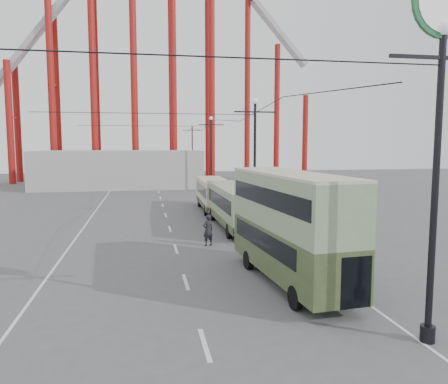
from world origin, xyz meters
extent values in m
plane|color=#505052|center=(0.00, 0.00, 0.00)|extent=(160.00, 160.00, 0.00)
cube|color=silver|center=(-1.00, 19.00, 0.01)|extent=(0.15, 82.00, 0.01)
cube|color=silver|center=(5.40, 20.00, 0.01)|extent=(0.12, 120.00, 0.01)
cube|color=silver|center=(-7.00, 20.00, 0.01)|extent=(0.12, 120.00, 0.01)
cylinder|color=black|center=(5.60, -3.00, 4.50)|extent=(0.20, 0.20, 9.00)
cylinder|color=black|center=(5.60, -3.00, 0.25)|extent=(0.44, 0.44, 0.50)
cube|color=black|center=(5.60, -3.00, 8.30)|extent=(3.20, 0.10, 0.10)
sphere|color=white|center=(5.60, -3.00, 9.10)|extent=(0.44, 0.44, 0.44)
cylinder|color=#1E5932|center=(5.60, -3.00, 9.80)|extent=(2.00, 0.12, 2.00)
cylinder|color=white|center=(5.60, -3.00, 9.80)|extent=(1.70, 0.16, 1.70)
cylinder|color=black|center=(5.60, 18.00, 4.50)|extent=(0.20, 0.20, 9.00)
cylinder|color=black|center=(5.60, 18.00, 0.25)|extent=(0.44, 0.44, 0.50)
cube|color=black|center=(5.60, 18.00, 8.30)|extent=(3.20, 0.10, 0.10)
sphere|color=white|center=(5.60, 18.00, 9.10)|extent=(0.44, 0.44, 0.44)
cylinder|color=black|center=(5.60, 40.00, 4.50)|extent=(0.20, 0.20, 9.00)
cylinder|color=black|center=(5.60, 40.00, 0.25)|extent=(0.44, 0.44, 0.50)
cube|color=black|center=(5.60, 40.00, 8.30)|extent=(3.20, 0.10, 0.10)
sphere|color=white|center=(5.60, 40.00, 9.10)|extent=(0.44, 0.44, 0.44)
cylinder|color=black|center=(5.60, 62.00, 4.50)|extent=(0.20, 0.20, 9.00)
cylinder|color=black|center=(5.60, 62.00, 0.25)|extent=(0.44, 0.44, 0.50)
cube|color=black|center=(5.60, 62.00, 8.30)|extent=(3.20, 0.10, 0.10)
sphere|color=white|center=(5.60, 62.00, 9.10)|extent=(0.44, 0.44, 0.44)
cylinder|color=maroon|center=(-22.00, 55.00, 9.00)|extent=(1.00, 1.00, 18.00)
cylinder|color=maroon|center=(-22.00, 59.00, 9.00)|extent=(1.00, 1.00, 18.00)
cylinder|color=maroon|center=(-16.00, 55.00, 13.50)|extent=(1.00, 1.00, 27.00)
cylinder|color=maroon|center=(-16.00, 59.00, 13.50)|extent=(1.00, 1.00, 27.00)
cylinder|color=maroon|center=(-10.00, 55.00, 18.00)|extent=(1.00, 1.00, 36.00)
cylinder|color=maroon|center=(-10.00, 59.00, 18.00)|extent=(1.00, 1.00, 36.00)
cylinder|color=maroon|center=(-4.00, 55.00, 22.50)|extent=(1.00, 1.00, 45.00)
cylinder|color=maroon|center=(-4.00, 59.00, 22.50)|extent=(1.00, 1.00, 45.00)
cylinder|color=maroon|center=(2.00, 55.00, 26.00)|extent=(1.00, 1.00, 52.00)
cylinder|color=maroon|center=(2.00, 59.00, 26.00)|extent=(1.00, 1.00, 52.00)
cylinder|color=maroon|center=(8.00, 55.00, 27.50)|extent=(1.00, 1.00, 55.00)
cylinder|color=maroon|center=(8.00, 59.00, 27.50)|extent=(1.00, 1.00, 55.00)
cylinder|color=maroon|center=(14.00, 56.00, 15.00)|extent=(0.90, 0.90, 30.00)
cylinder|color=maroon|center=(19.00, 56.00, 11.00)|extent=(0.90, 0.90, 22.00)
cylinder|color=maroon|center=(24.00, 56.00, 7.00)|extent=(0.90, 0.90, 14.00)
cube|color=#A5A5A9|center=(19.00, 56.00, 24.00)|extent=(9.89, 2.00, 10.87)
cube|color=#A2A29D|center=(-6.00, 47.00, 2.50)|extent=(22.00, 10.00, 5.00)
cube|color=#353F21|center=(3.31, 3.04, 1.45)|extent=(2.96, 8.96, 1.94)
cube|color=black|center=(3.31, 3.04, 1.85)|extent=(2.85, 7.21, 0.79)
cube|color=gray|center=(3.31, 3.04, 2.55)|extent=(2.98, 8.96, 0.26)
cube|color=gray|center=(3.31, 3.04, 3.65)|extent=(2.96, 8.96, 1.94)
cube|color=black|center=(3.31, 3.04, 3.74)|extent=(2.96, 8.44, 0.75)
cube|color=beige|center=(3.31, 3.04, 4.67)|extent=(2.98, 8.96, 0.11)
cylinder|color=black|center=(2.10, 5.40, 0.44)|extent=(0.32, 0.90, 0.88)
cylinder|color=black|center=(4.08, 5.58, 0.44)|extent=(0.32, 0.90, 0.88)
cylinder|color=black|center=(2.56, 0.14, 0.44)|extent=(0.32, 0.90, 0.88)
cylinder|color=black|center=(4.54, 0.32, 0.44)|extent=(0.32, 0.90, 0.88)
cube|color=gray|center=(3.53, 15.68, 1.65)|extent=(2.44, 10.41, 2.27)
cube|color=black|center=(3.53, 15.68, 2.03)|extent=(2.47, 9.28, 0.90)
cube|color=#353F21|center=(3.53, 15.68, 0.76)|extent=(2.47, 10.41, 0.47)
cube|color=gray|center=(3.53, 15.68, 2.86)|extent=(2.46, 10.41, 0.15)
cylinder|color=black|center=(2.44, 18.60, 0.47)|extent=(0.27, 0.95, 0.95)
cylinder|color=black|center=(4.57, 18.62, 0.47)|extent=(0.27, 0.95, 0.95)
cylinder|color=black|center=(2.48, 12.37, 0.47)|extent=(0.27, 0.95, 0.95)
cylinder|color=black|center=(4.62, 12.38, 0.47)|extent=(0.27, 0.95, 0.95)
cube|color=beige|center=(3.35, 23.97, 1.56)|extent=(2.45, 8.98, 2.14)
cube|color=black|center=(3.35, 23.97, 1.92)|extent=(2.46, 7.91, 0.85)
cube|color=#353F21|center=(3.35, 23.97, 0.71)|extent=(2.48, 8.98, 0.45)
cube|color=beige|center=(3.35, 23.97, 2.71)|extent=(2.47, 8.98, 0.14)
cylinder|color=black|center=(2.39, 26.32, 0.45)|extent=(0.27, 0.90, 0.89)
cylinder|color=black|center=(4.41, 26.27, 0.45)|extent=(0.27, 0.90, 0.89)
cylinder|color=black|center=(2.27, 21.32, 0.45)|extent=(0.27, 0.90, 0.89)
cylinder|color=black|center=(4.29, 21.27, 0.45)|extent=(0.27, 0.90, 0.89)
imported|color=black|center=(0.91, 10.49, 0.92)|extent=(0.79, 0.68, 1.84)
camera|label=1|loc=(-2.64, -14.22, 5.90)|focal=35.00mm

